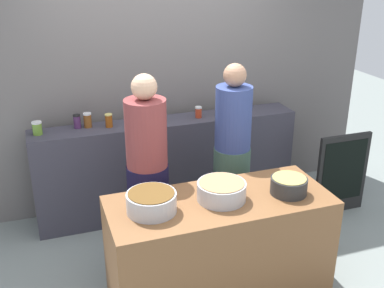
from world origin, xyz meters
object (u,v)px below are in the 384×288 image
(preserve_jar_5, at_px, (198,112))
(cooking_pot_right, at_px, (289,186))
(cooking_pot_center, at_px, (222,191))
(chalkboard_sign, at_px, (342,174))
(preserve_jar_2, at_px, (88,120))
(cook_with_tongs, at_px, (148,182))
(preserve_jar_6, at_px, (221,108))
(preserve_jar_0, at_px, (37,128))
(preserve_jar_7, at_px, (243,106))
(preserve_jar_1, at_px, (77,121))
(preserve_jar_3, at_px, (109,120))
(preserve_jar_4, at_px, (141,117))
(cooking_pot_left, at_px, (152,202))
(cook_in_cap, at_px, (232,163))

(preserve_jar_5, distance_m, cooking_pot_right, 1.48)
(cooking_pot_center, height_order, chalkboard_sign, cooking_pot_center)
(preserve_jar_2, relative_size, cook_with_tongs, 0.08)
(preserve_jar_6, bearing_deg, cooking_pot_center, -112.14)
(preserve_jar_0, height_order, preserve_jar_7, preserve_jar_0)
(preserve_jar_5, bearing_deg, preserve_jar_0, 178.69)
(preserve_jar_1, xyz_separation_m, preserve_jar_3, (0.29, -0.07, -0.00))
(preserve_jar_7, bearing_deg, preserve_jar_4, -176.58)
(preserve_jar_6, bearing_deg, preserve_jar_7, 12.70)
(preserve_jar_7, distance_m, cooking_pot_left, 2.01)
(preserve_jar_4, height_order, preserve_jar_5, preserve_jar_4)
(preserve_jar_5, bearing_deg, preserve_jar_2, 175.76)
(preserve_jar_0, distance_m, preserve_jar_6, 1.82)
(cook_with_tongs, bearing_deg, chalkboard_sign, 4.66)
(preserve_jar_0, distance_m, preserve_jar_4, 0.97)
(preserve_jar_4, bearing_deg, preserve_jar_3, 176.92)
(cooking_pot_center, bearing_deg, preserve_jar_6, 67.86)
(preserve_jar_7, distance_m, chalkboard_sign, 1.25)
(preserve_jar_1, distance_m, preserve_jar_4, 0.61)
(cook_with_tongs, bearing_deg, preserve_jar_1, 118.16)
(cooking_pot_left, bearing_deg, chalkboard_sign, 19.18)
(preserve_jar_0, bearing_deg, preserve_jar_3, -1.33)
(preserve_jar_2, bearing_deg, chalkboard_sign, -15.64)
(cook_with_tongs, bearing_deg, cooking_pot_right, -35.91)
(preserve_jar_7, height_order, cook_with_tongs, cook_with_tongs)
(preserve_jar_1, bearing_deg, chalkboard_sign, -15.22)
(preserve_jar_0, xyz_separation_m, cook_with_tongs, (0.83, -0.82, -0.30))
(preserve_jar_1, distance_m, preserve_jar_6, 1.45)
(preserve_jar_7, height_order, cooking_pot_right, preserve_jar_7)
(preserve_jar_1, bearing_deg, preserve_jar_7, -0.58)
(preserve_jar_7, bearing_deg, cook_in_cap, -120.88)
(preserve_jar_6, height_order, preserve_jar_7, preserve_jar_6)
(preserve_jar_5, bearing_deg, preserve_jar_4, 179.64)
(chalkboard_sign, bearing_deg, preserve_jar_0, 167.59)
(cooking_pot_center, bearing_deg, cook_in_cap, 60.84)
(preserve_jar_4, xyz_separation_m, preserve_jar_6, (0.85, 0.01, 0.00))
(preserve_jar_1, relative_size, chalkboard_sign, 0.15)
(preserve_jar_2, bearing_deg, preserve_jar_7, -0.37)
(preserve_jar_4, height_order, cooking_pot_right, preserve_jar_4)
(preserve_jar_0, xyz_separation_m, preserve_jar_3, (0.66, -0.02, 0.00))
(preserve_jar_0, bearing_deg, cooking_pot_right, -40.20)
(preserve_jar_5, height_order, chalkboard_sign, preserve_jar_5)
(preserve_jar_2, distance_m, cooking_pot_right, 2.03)
(preserve_jar_3, bearing_deg, cook_in_cap, -34.68)
(preserve_jar_5, xyz_separation_m, cook_in_cap, (0.09, -0.67, -0.29))
(preserve_jar_3, distance_m, preserve_jar_6, 1.16)
(cooking_pot_center, bearing_deg, preserve_jar_7, 59.96)
(preserve_jar_4, distance_m, cooking_pot_left, 1.42)
(cook_in_cap, bearing_deg, preserve_jar_1, 149.54)
(preserve_jar_6, height_order, cooking_pot_right, preserve_jar_6)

